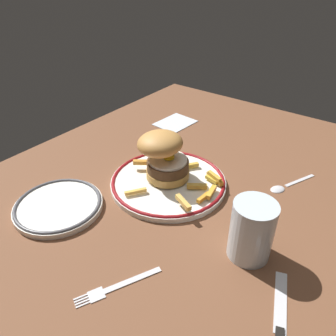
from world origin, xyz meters
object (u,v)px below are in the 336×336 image
dinner_plate (168,182)px  fork (117,286)px  side_plate (58,205)px  knife (280,330)px  water_glass (251,233)px  burger (164,155)px  napkin (175,123)px  spoon (283,186)px

dinner_plate → fork: bearing=-159.5°
side_plate → knife: size_ratio=1.03×
dinner_plate → water_glass: 25.10cm
burger → napkin: bearing=31.1°
burger → napkin: (26.95, 16.28, -7.00)cm
dinner_plate → water_glass: (-7.85, -23.51, 3.94)cm
side_plate → fork: side_plate is taller
knife → spoon: bearing=20.0°
side_plate → fork: (-6.48, -23.07, -0.65)cm
water_glass → knife: (-10.48, -9.92, -4.52)cm
fork → knife: knife is taller
spoon → dinner_plate: bearing=124.6°
side_plate → dinner_plate: bearing=-32.7°
burger → dinner_plate: bearing=-105.6°
burger → side_plate: burger is taller
side_plate → napkin: bearing=5.7°
burger → knife: bearing=-118.2°
burger → water_glass: size_ratio=1.10×
knife → side_plate: bearing=92.5°
dinner_plate → spoon: (14.74, -21.39, -0.48)cm
dinner_plate → fork: dinner_plate is taller
water_glass → fork: bearing=144.6°
side_plate → napkin: (47.71, 4.79, -0.63)cm
burger → side_plate: (-20.76, 11.49, -6.37)cm
water_glass → spoon: bearing=5.4°
spoon → water_glass: bearing=-174.6°
dinner_plate → fork: size_ratio=1.93×
water_glass → napkin: water_glass is taller
dinner_plate → fork: 28.62cm
side_plate → fork: 23.97cm
dinner_plate → napkin: 32.68cm
water_glass → napkin: bearing=49.6°
burger → water_glass: (-8.29, -25.07, -2.42)cm
side_plate → spoon: size_ratio=1.41×
dinner_plate → side_plate: (-20.32, 13.04, -0.00)cm
napkin → dinner_plate: bearing=-146.9°
spoon → burger: bearing=121.9°
burger → water_glass: bearing=-108.3°
water_glass → napkin: size_ratio=0.94×
knife → napkin: size_ratio=1.50×
fork → napkin: (54.18, 27.86, 0.02)cm
burger → napkin: size_ratio=1.03×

